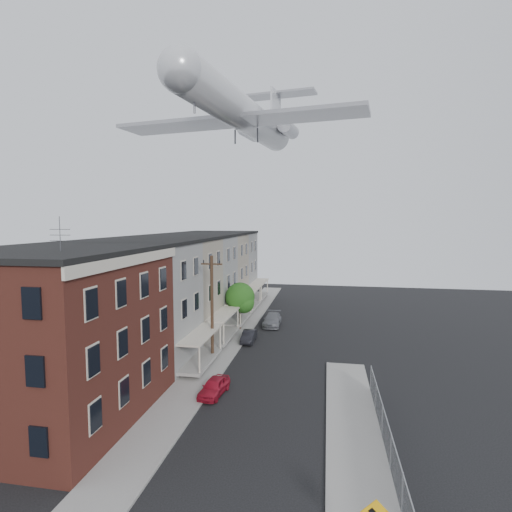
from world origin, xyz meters
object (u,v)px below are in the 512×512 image
at_px(street_tree, 241,299).
at_px(car_mid, 249,336).
at_px(airplane, 245,115).
at_px(utility_pole, 212,307).
at_px(car_near, 214,387).
at_px(car_far, 272,320).

xyz_separation_m(street_tree, car_mid, (1.67, -4.12, -2.89)).
bearing_deg(street_tree, airplane, -70.99).
relative_size(utility_pole, car_near, 2.65).
height_order(street_tree, car_far, street_tree).
height_order(utility_pole, car_near, utility_pole).
height_order(car_far, airplane, airplane).
bearing_deg(car_near, car_mid, 96.51).
height_order(car_near, car_mid, car_near).
bearing_deg(car_near, airplane, 98.63).
xyz_separation_m(utility_pole, car_mid, (2.00, 5.80, -4.12)).
bearing_deg(airplane, car_near, -87.88).
distance_m(car_mid, car_far, 6.67).
bearing_deg(street_tree, utility_pole, -91.89).
bearing_deg(airplane, utility_pole, -103.31).
bearing_deg(street_tree, car_near, -84.15).
relative_size(street_tree, car_mid, 1.53).
xyz_separation_m(street_tree, car_far, (3.11, 2.39, -2.78)).
bearing_deg(car_near, street_tree, 102.37).
bearing_deg(airplane, street_tree, 109.01).
relative_size(car_near, airplane, 0.13).
relative_size(utility_pole, street_tree, 1.73).
bearing_deg(car_near, car_far, 92.13).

